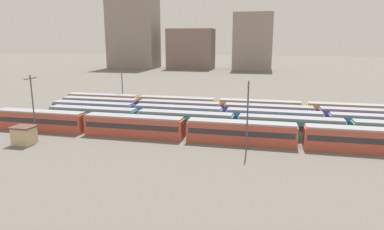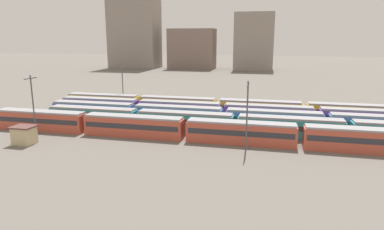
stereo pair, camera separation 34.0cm
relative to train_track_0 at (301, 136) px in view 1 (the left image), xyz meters
The scene contains 13 objects.
ground_plane 41.64m from the train_track_0, 165.52° to the left, with size 600.00×600.00×0.00m, color #666059.
train_track_0 is the anchor object (origin of this frame).
train_track_1 5.39m from the train_track_0, 105.11° to the left, with size 93.60×3.06×3.75m.
train_track_2 11.65m from the train_track_0, 63.26° to the left, with size 112.50×3.06×3.75m.
train_track_3 16.49m from the train_track_0, 108.87° to the left, with size 93.60×3.06×3.75m.
train_track_4 20.91m from the train_track_0, 84.01° to the left, with size 112.50×3.06×3.75m.
catenary_pole_0 46.70m from the train_track_0, behind, with size 0.24×3.20×10.77m.
catenary_pole_1 47.55m from the train_track_0, 150.15° to the left, with size 0.24×3.20×10.93m.
catenary_pole_2 9.75m from the train_track_0, 159.15° to the right, with size 0.24×3.20×10.83m.
signal_hut 44.97m from the train_track_0, 169.10° to the right, with size 3.60×3.00×3.04m.
distant_building_0 166.39m from the train_track_0, 121.52° to the left, with size 28.19×17.19×48.96m, color gray.
distant_building_1 149.84m from the train_track_0, 110.00° to the left, with size 26.23×13.98×22.63m, color #7A665B.
distant_building_2 142.08m from the train_track_0, 96.47° to the left, with size 21.06×16.35×30.94m, color gray.
Camera 1 is at (35.32, -55.09, 17.01)m, focal length 32.09 mm.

